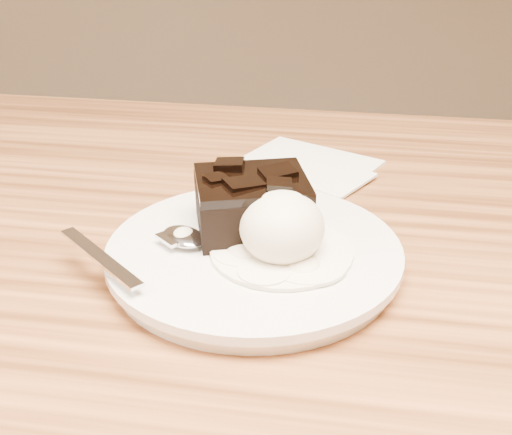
% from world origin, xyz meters
% --- Properties ---
extents(plate, '(0.24, 0.24, 0.02)m').
position_xyz_m(plate, '(0.03, -0.02, 0.76)').
color(plate, white).
rests_on(plate, dining_table).
extents(brownie, '(0.11, 0.10, 0.04)m').
position_xyz_m(brownie, '(0.03, 0.01, 0.79)').
color(brownie, black).
rests_on(brownie, plate).
extents(ice_cream_scoop, '(0.07, 0.07, 0.06)m').
position_xyz_m(ice_cream_scoop, '(0.06, -0.03, 0.79)').
color(ice_cream_scoop, beige).
rests_on(ice_cream_scoop, plate).
extents(melt_puddle, '(0.11, 0.11, 0.00)m').
position_xyz_m(melt_puddle, '(0.06, -0.03, 0.77)').
color(melt_puddle, white).
rests_on(melt_puddle, plate).
extents(spoon, '(0.15, 0.13, 0.01)m').
position_xyz_m(spoon, '(-0.02, -0.02, 0.77)').
color(spoon, silver).
rests_on(spoon, plate).
extents(napkin, '(0.19, 0.19, 0.01)m').
position_xyz_m(napkin, '(0.05, 0.19, 0.75)').
color(napkin, white).
rests_on(napkin, dining_table).
extents(crumb_a, '(0.01, 0.01, 0.00)m').
position_xyz_m(crumb_a, '(0.09, -0.02, 0.77)').
color(crumb_a, black).
rests_on(crumb_a, plate).
extents(crumb_b, '(0.01, 0.01, 0.00)m').
position_xyz_m(crumb_b, '(0.06, -0.02, 0.77)').
color(crumb_b, black).
rests_on(crumb_b, plate).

